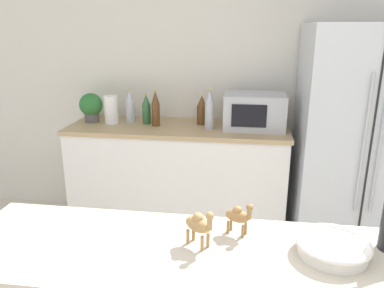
# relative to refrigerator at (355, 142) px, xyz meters

# --- Properties ---
(wall_back) EXTENTS (8.00, 0.06, 2.55)m
(wall_back) POSITION_rel_refrigerator_xyz_m (-1.01, 0.41, 0.40)
(wall_back) COLOR silver
(wall_back) RESTS_ON ground_plane
(back_counter) EXTENTS (1.81, 0.63, 0.93)m
(back_counter) POSITION_rel_refrigerator_xyz_m (-1.39, 0.08, -0.41)
(back_counter) COLOR white
(back_counter) RESTS_ON ground_plane
(refrigerator) EXTENTS (0.84, 0.74, 1.75)m
(refrigerator) POSITION_rel_refrigerator_xyz_m (0.00, 0.00, 0.00)
(refrigerator) COLOR silver
(refrigerator) RESTS_ON ground_plane
(potted_plant) EXTENTS (0.20, 0.20, 0.25)m
(potted_plant) POSITION_rel_refrigerator_xyz_m (-2.15, 0.12, 0.19)
(potted_plant) COLOR #595451
(potted_plant) RESTS_ON back_counter
(paper_towel_roll) EXTENTS (0.12, 0.12, 0.24)m
(paper_towel_roll) POSITION_rel_refrigerator_xyz_m (-1.96, 0.08, 0.18)
(paper_towel_roll) COLOR white
(paper_towel_roll) RESTS_ON back_counter
(microwave) EXTENTS (0.48, 0.37, 0.28)m
(microwave) POSITION_rel_refrigerator_xyz_m (-0.77, 0.09, 0.20)
(microwave) COLOR #B2B5BA
(microwave) RESTS_ON back_counter
(back_bottle_0) EXTENTS (0.07, 0.07, 0.30)m
(back_bottle_0) POSITION_rel_refrigerator_xyz_m (-1.57, 0.06, 0.20)
(back_bottle_0) COLOR brown
(back_bottle_0) RESTS_ON back_counter
(back_bottle_1) EXTENTS (0.08, 0.08, 0.28)m
(back_bottle_1) POSITION_rel_refrigerator_xyz_m (-1.81, 0.15, 0.20)
(back_bottle_1) COLOR #B2B7BC
(back_bottle_1) RESTS_ON back_counter
(back_bottle_2) EXTENTS (0.08, 0.08, 0.25)m
(back_bottle_2) POSITION_rel_refrigerator_xyz_m (-1.20, 0.16, 0.18)
(back_bottle_2) COLOR brown
(back_bottle_2) RESTS_ON back_counter
(back_bottle_3) EXTENTS (0.07, 0.07, 0.26)m
(back_bottle_3) POSITION_rel_refrigerator_xyz_m (-1.66, 0.11, 0.18)
(back_bottle_3) COLOR #2D6033
(back_bottle_3) RESTS_ON back_counter
(back_bottle_4) EXTENTS (0.08, 0.08, 0.32)m
(back_bottle_4) POSITION_rel_refrigerator_xyz_m (-1.12, 0.04, 0.21)
(back_bottle_4) COLOR #B2B7BC
(back_bottle_4) RESTS_ON back_counter
(fruit_bowl) EXTENTS (0.24, 0.24, 0.05)m
(fruit_bowl) POSITION_rel_refrigerator_xyz_m (-0.55, -1.79, 0.17)
(fruit_bowl) COLOR white
(fruit_bowl) RESTS_ON bar_counter
(camel_figurine) EXTENTS (0.11, 0.10, 0.14)m
(camel_figurine) POSITION_rel_refrigerator_xyz_m (-0.98, -1.79, 0.22)
(camel_figurine) COLOR #A87F4C
(camel_figurine) RESTS_ON bar_counter
(camel_figurine_second) EXTENTS (0.10, 0.07, 0.13)m
(camel_figurine_second) POSITION_rel_refrigerator_xyz_m (-0.85, -1.70, 0.21)
(camel_figurine_second) COLOR olive
(camel_figurine_second) RESTS_ON bar_counter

